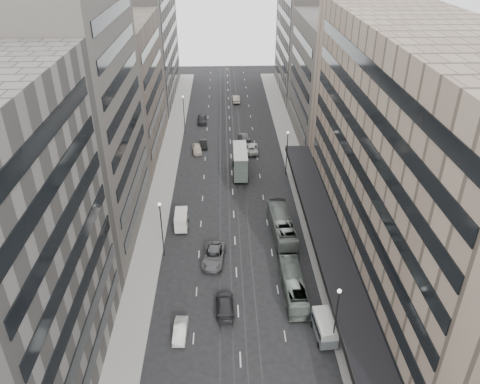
{
  "coord_description": "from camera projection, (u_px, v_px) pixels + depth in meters",
  "views": [
    {
      "loc": [
        -1.25,
        -39.32,
        39.11
      ],
      "look_at": [
        0.88,
        19.22,
        5.55
      ],
      "focal_mm": 35.0,
      "sensor_mm": 36.0,
      "label": 1
    }
  ],
  "objects": [
    {
      "name": "ground",
      "position": [
        238.0,
        317.0,
        53.57
      ],
      "size": [
        220.0,
        220.0,
        0.0
      ],
      "primitive_type": "plane",
      "color": "black",
      "rests_on": "ground"
    },
    {
      "name": "sidewalk_right",
      "position": [
        296.0,
        168.0,
        86.43
      ],
      "size": [
        4.0,
        125.0,
        0.15
      ],
      "primitive_type": "cube",
      "color": "gray",
      "rests_on": "ground"
    },
    {
      "name": "sidewalk_left",
      "position": [
        166.0,
        170.0,
        85.67
      ],
      "size": [
        4.0,
        125.0,
        0.15
      ],
      "primitive_type": "cube",
      "color": "gray",
      "rests_on": "ground"
    },
    {
      "name": "department_store",
      "position": [
        422.0,
        166.0,
        53.76
      ],
      "size": [
        19.2,
        60.0,
        30.0
      ],
      "color": "gray",
      "rests_on": "ground"
    },
    {
      "name": "building_right_mid",
      "position": [
        337.0,
        81.0,
        93.38
      ],
      "size": [
        15.0,
        28.0,
        24.0
      ],
      "primitive_type": "cube",
      "color": "#544E48",
      "rests_on": "ground"
    },
    {
      "name": "building_right_far",
      "position": [
        312.0,
        39.0,
        118.4
      ],
      "size": [
        15.0,
        32.0,
        28.0
      ],
      "primitive_type": "cube",
      "color": "slate",
      "rests_on": "ground"
    },
    {
      "name": "building_left_b",
      "position": [
        69.0,
        120.0,
        60.92
      ],
      "size": [
        15.0,
        26.0,
        34.0
      ],
      "primitive_type": "cube",
      "color": "#544E48",
      "rests_on": "ground"
    },
    {
      "name": "building_left_c",
      "position": [
        114.0,
        90.0,
        86.57
      ],
      "size": [
        15.0,
        28.0,
        25.0
      ],
      "primitive_type": "cube",
      "color": "#6A5D52",
      "rests_on": "ground"
    },
    {
      "name": "building_left_d",
      "position": [
        140.0,
        43.0,
        114.44
      ],
      "size": [
        15.0,
        38.0,
        28.0
      ],
      "primitive_type": "cube",
      "color": "slate",
      "rests_on": "ground"
    },
    {
      "name": "lamp_right_near",
      "position": [
        336.0,
        313.0,
        46.96
      ],
      "size": [
        0.44,
        0.44,
        8.32
      ],
      "color": "#262628",
      "rests_on": "ground"
    },
    {
      "name": "lamp_right_far",
      "position": [
        287.0,
        148.0,
        81.64
      ],
      "size": [
        0.44,
        0.44,
        8.32
      ],
      "color": "#262628",
      "rests_on": "ground"
    },
    {
      "name": "lamp_left_near",
      "position": [
        161.0,
        223.0,
        61.09
      ],
      "size": [
        0.44,
        0.44,
        8.32
      ],
      "color": "#262628",
      "rests_on": "ground"
    },
    {
      "name": "lamp_left_far",
      "position": [
        184.0,
        110.0,
        98.37
      ],
      "size": [
        0.44,
        0.44,
        8.32
      ],
      "color": "#262628",
      "rests_on": "ground"
    },
    {
      "name": "bus_near",
      "position": [
        293.0,
        285.0,
        56.28
      ],
      "size": [
        2.54,
        10.13,
        2.81
      ],
      "primitive_type": "imported",
      "rotation": [
        0.0,
        0.0,
        3.16
      ],
      "color": "slate",
      "rests_on": "ground"
    },
    {
      "name": "bus_far",
      "position": [
        282.0,
        227.0,
        66.77
      ],
      "size": [
        3.34,
        11.84,
        3.26
      ],
      "primitive_type": "imported",
      "rotation": [
        0.0,
        0.0,
        3.19
      ],
      "color": "gray",
      "rests_on": "ground"
    },
    {
      "name": "double_decker",
      "position": [
        240.0,
        161.0,
        83.16
      ],
      "size": [
        2.69,
        8.63,
        4.71
      ],
      "rotation": [
        0.0,
        0.0,
        -0.0
      ],
      "color": "gray",
      "rests_on": "ground"
    },
    {
      "name": "vw_microbus",
      "position": [
        324.0,
        327.0,
        50.47
      ],
      "size": [
        2.31,
        4.6,
        2.42
      ],
      "rotation": [
        0.0,
        0.0,
        0.07
      ],
      "color": "#595E61",
      "rests_on": "ground"
    },
    {
      "name": "panel_van",
      "position": [
        181.0,
        220.0,
        68.76
      ],
      "size": [
        2.06,
        4.07,
        2.54
      ],
      "rotation": [
        0.0,
        0.0,
        0.02
      ],
      "color": "silver",
      "rests_on": "ground"
    },
    {
      "name": "sedan_1",
      "position": [
        180.0,
        331.0,
        50.93
      ],
      "size": [
        1.54,
        4.06,
        1.32
      ],
      "primitive_type": "imported",
      "rotation": [
        0.0,
        0.0,
        -0.04
      ],
      "color": "silver",
      "rests_on": "ground"
    },
    {
      "name": "sedan_2",
      "position": [
        214.0,
        256.0,
        62.13
      ],
      "size": [
        3.47,
        6.34,
        1.68
      ],
      "primitive_type": "imported",
      "rotation": [
        0.0,
        0.0,
        -0.12
      ],
      "color": "#58585A",
      "rests_on": "ground"
    },
    {
      "name": "sedan_3",
      "position": [
        225.0,
        304.0,
        54.32
      ],
      "size": [
        2.24,
        5.25,
        1.51
      ],
      "primitive_type": "imported",
      "rotation": [
        0.0,
        0.0,
        3.17
      ],
      "color": "#252528",
      "rests_on": "ground"
    },
    {
      "name": "sedan_4",
      "position": [
        197.0,
        149.0,
        92.01
      ],
      "size": [
        2.29,
        4.6,
        1.5
      ],
      "primitive_type": "imported",
      "rotation": [
        0.0,
        0.0,
        0.12
      ],
      "color": "beige",
      "rests_on": "ground"
    },
    {
      "name": "sedan_5",
      "position": [
        203.0,
        144.0,
        94.27
      ],
      "size": [
        1.69,
        4.1,
        1.32
      ],
      "primitive_type": "imported",
      "rotation": [
        0.0,
        0.0,
        0.08
      ],
      "color": "black",
      "rests_on": "ground"
    },
    {
      "name": "sedan_6",
      "position": [
        251.0,
        148.0,
        92.19
      ],
      "size": [
        2.79,
        5.74,
        1.57
      ],
      "primitive_type": "imported",
      "rotation": [
        0.0,
        0.0,
        3.11
      ],
      "color": "beige",
      "rests_on": "ground"
    },
    {
      "name": "sedan_7",
      "position": [
        245.0,
        137.0,
        96.87
      ],
      "size": [
        2.78,
        5.61,
        1.57
      ],
      "primitive_type": "imported",
      "rotation": [
        0.0,
        0.0,
        3.25
      ],
      "color": "#58585B",
      "rests_on": "ground"
    },
    {
      "name": "sedan_8",
      "position": [
        202.0,
        119.0,
        105.75
      ],
      "size": [
        2.16,
        5.05,
        1.7
      ],
      "primitive_type": "imported",
      "rotation": [
        0.0,
        0.0,
        0.03
      ],
      "color": "black",
      "rests_on": "ground"
    },
    {
      "name": "sedan_9",
      "position": [
        236.0,
        99.0,
        118.26
      ],
      "size": [
        1.94,
        4.97,
        1.61
      ],
      "primitive_type": "imported",
      "rotation": [
        0.0,
        0.0,
        3.19
      ],
      "color": "#BBAD9B",
      "rests_on": "ground"
    },
    {
      "name": "pedestrian",
      "position": [
        353.0,
        361.0,
        46.88
      ],
      "size": [
        0.69,
        0.47,
        1.83
      ],
      "primitive_type": "imported",
      "rotation": [
        0.0,
        0.0,
        3.09
      ],
      "color": "black",
      "rests_on": "sidewalk_right"
    }
  ]
}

